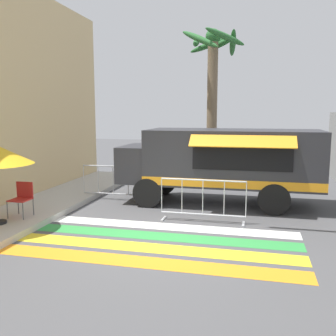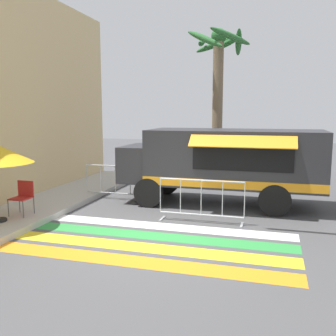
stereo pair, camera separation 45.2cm
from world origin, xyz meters
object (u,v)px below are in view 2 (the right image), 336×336
folding_chair (23,195)px  palm_tree (218,81)px  barricade_front (201,201)px  barricade_side (115,182)px  food_truck (219,159)px

folding_chair → palm_tree: palm_tree is taller
barricade_front → barricade_side: bearing=150.5°
barricade_side → palm_tree: size_ratio=0.34×
folding_chair → palm_tree: (4.03, 6.98, 3.36)m
food_truck → barricade_side: 3.44m
folding_chair → barricade_side: barricade_side is taller
barricade_front → food_truck: bearing=86.2°
palm_tree → barricade_front: bearing=-85.2°
food_truck → folding_chair: (-4.67, -3.17, -0.71)m
folding_chair → barricade_side: (1.34, 2.89, -0.13)m
barricade_front → barricade_side: size_ratio=1.06×
barricade_side → palm_tree: (2.69, 4.09, 3.49)m
barricade_side → barricade_front: bearing=-29.5°
food_truck → barricade_front: (-0.14, -2.08, -0.84)m
folding_chair → barricade_side: size_ratio=0.42×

